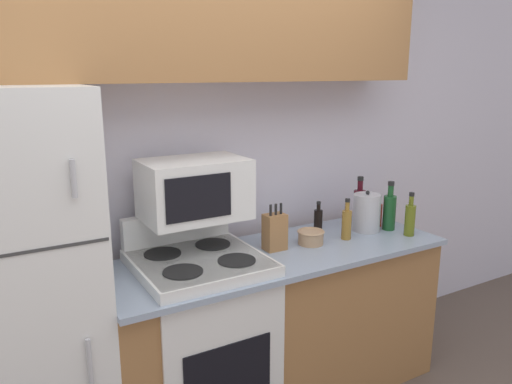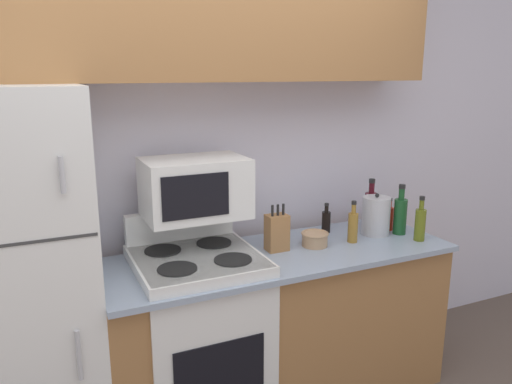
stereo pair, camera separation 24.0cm
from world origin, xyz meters
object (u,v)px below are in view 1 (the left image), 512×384
bottle_wine_green (389,211)px  bottle_hot_sauce (378,214)px  kettle (367,213)px  stove (201,340)px  bottle_vinegar (347,223)px  refrigerator (16,300)px  bottle_olive_oil (410,219)px  bowl (311,237)px  bottle_soy_sauce (318,219)px  knife_block (275,232)px  bottle_wine_red (359,205)px  microwave (194,189)px

bottle_wine_green → bottle_hot_sauce: bearing=97.6°
bottle_hot_sauce → kettle: kettle is taller
stove → bottle_vinegar: bottle_vinegar is taller
refrigerator → bottle_olive_oil: 2.10m
kettle → bowl: bearing=-176.5°
bottle_hot_sauce → refrigerator: bearing=-179.6°
bowl → bottle_olive_oil: (0.59, -0.17, 0.06)m
bottle_wine_green → bottle_hot_sauce: size_ratio=1.50×
bottle_soy_sauce → bottle_wine_green: bearing=-28.0°
bowl → bottle_hot_sauce: size_ratio=0.77×
bottle_wine_green → bottle_vinegar: size_ratio=1.25×
knife_block → bottle_wine_red: bottle_wine_red is taller
stove → bottle_vinegar: 1.04m
kettle → bottle_vinegar: bearing=-163.6°
kettle → refrigerator: bearing=179.5°
bowl → kettle: kettle is taller
bottle_wine_red → microwave: bearing=-177.1°
microwave → bottle_wine_green: 1.25m
microwave → bowl: size_ratio=3.36×
microwave → bottle_wine_red: 1.18m
bottle_wine_green → microwave: bearing=173.4°
bottle_wine_green → bottle_soy_sauce: 0.44m
stove → bottle_wine_red: 1.31m
bottle_wine_green → bottle_olive_oil: (0.02, -0.14, -0.02)m
bowl → bottle_soy_sauce: size_ratio=0.85×
bottle_vinegar → bottle_soy_sauce: bearing=101.1°
stove → bottle_vinegar: (0.91, -0.03, 0.49)m
stove → bottle_wine_green: size_ratio=3.65×
stove → kettle: (1.12, 0.03, 0.51)m
bottle_wine_red → bottle_wine_green: 0.21m
knife_block → bottle_olive_oil: 0.84m
bottle_olive_oil → bottle_vinegar: bottle_olive_oil is taller
kettle → bottle_hot_sauce: bearing=14.3°
bottle_vinegar → kettle: kettle is taller
bottle_wine_green → bottle_olive_oil: bearing=-81.2°
refrigerator → bottle_wine_green: (2.07, -0.07, 0.11)m
bottle_wine_red → bottle_hot_sauce: 0.13m
refrigerator → knife_block: refrigerator is taller
bottle_soy_sauce → bottle_hot_sauce: size_ratio=0.90×
refrigerator → bottle_vinegar: bearing=-2.6°
microwave → bottle_soy_sauce: size_ratio=2.86×
stove → bottle_hot_sauce: bearing=3.0°
refrigerator → bottle_soy_sauce: (1.69, 0.14, 0.07)m
kettle → bottle_olive_oil: bearing=-51.1°
bottle_soy_sauce → refrigerator: bearing=-175.4°
microwave → bottle_vinegar: 0.93m
bottle_wine_green → bottle_soy_sauce: size_ratio=1.67×
knife_block → bottle_vinegar: 0.45m
refrigerator → kettle: bearing=-0.5°
microwave → bottle_wine_green: size_ratio=1.72×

